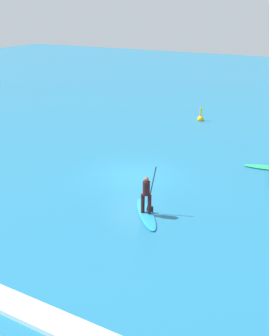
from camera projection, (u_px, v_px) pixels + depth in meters
name	position (u px, v px, depth m)	size (l,w,h in m)	color
ground_plane	(134.00, 176.00, 22.45)	(120.00, 120.00, 0.00)	#1E6B93
surfer_on_blue_board	(146.00, 206.00, 18.19)	(2.44, 2.80, 2.25)	#1E8CD1
marker_buoy	(200.00, 118.00, 33.14)	(0.52, 0.52, 1.21)	yellow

